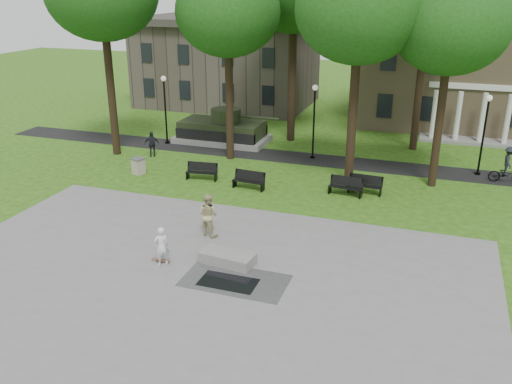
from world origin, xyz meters
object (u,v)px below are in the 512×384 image
cyclist (507,168)px  park_bench_0 (202,171)px  friend_watching (208,215)px  concrete_block (227,258)px  skateboarder (162,246)px  trash_bin (138,166)px

cyclist → park_bench_0: bearing=103.2°
friend_watching → cyclist: size_ratio=0.94×
concrete_block → skateboarder: 2.66m
friend_watching → trash_bin: friend_watching is taller
park_bench_0 → trash_bin: (-3.99, -0.31, -0.04)m
concrete_block → friend_watching: 2.89m
cyclist → park_bench_0: size_ratio=1.14×
park_bench_0 → trash_bin: 4.00m
cyclist → park_bench_0: (-16.48, -5.15, -0.34)m
friend_watching → park_bench_0: (-3.34, 6.71, -0.48)m
park_bench_0 → skateboarder: bearing=-80.8°
cyclist → trash_bin: cyclist is taller
skateboarder → cyclist: (13.77, 15.00, 0.02)m
park_bench_0 → trash_bin: park_bench_0 is taller
concrete_block → friend_watching: size_ratio=1.11×
cyclist → concrete_block: bearing=136.8°
concrete_block → cyclist: (11.37, 14.01, 0.62)m
skateboarder → cyclist: bearing=-176.7°
trash_bin → skateboarder: bearing=-54.9°
cyclist → trash_bin: 21.18m
friend_watching → park_bench_0: size_ratio=1.07×
concrete_block → trash_bin: 12.48m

